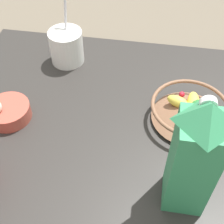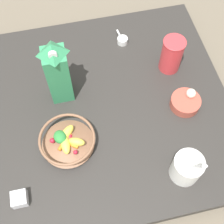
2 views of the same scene
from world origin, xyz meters
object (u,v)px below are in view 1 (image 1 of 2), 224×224
Objects in this scene: milk_carton at (194,158)px; yogurt_tub at (66,45)px; garlic_bowl at (8,112)px; fruit_bowl at (189,111)px.

yogurt_tub is at bearing -49.01° from milk_carton.
milk_carton reaches higher than garlic_bowl.
milk_carton is at bearing 86.64° from fruit_bowl.
yogurt_tub is (0.38, -0.20, 0.02)m from fruit_bowl.
fruit_bowl is at bearing -171.96° from garlic_bowl.
yogurt_tub is at bearing -27.33° from fruit_bowl.
garlic_bowl is (0.46, -0.16, -0.13)m from milk_carton.
fruit_bowl is at bearing -93.36° from milk_carton.
garlic_bowl is at bearing 8.04° from fruit_bowl.
yogurt_tub reaches higher than fruit_bowl.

